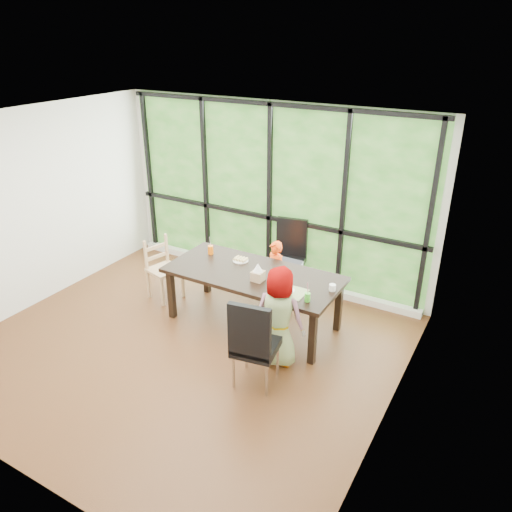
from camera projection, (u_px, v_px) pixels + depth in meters
The scene contains 23 objects.
ground at pixel (184, 347), 6.14m from camera, with size 5.00×5.00×0.00m, color black.
back_wall at pixel (271, 194), 7.34m from camera, with size 5.00×5.00×0.00m, color silver.
foliage_backdrop at pixel (271, 194), 7.32m from camera, with size 4.80×0.02×2.65m, color #1F4A15.
window_mullions at pixel (269, 195), 7.29m from camera, with size 4.80×0.06×2.65m, color black, non-canonical shape.
window_sill at pixel (267, 275), 7.81m from camera, with size 4.80×0.12×0.10m, color silver.
dining_table at pixel (253, 298), 6.48m from camera, with size 2.26×1.02×0.75m, color black.
chair_window_leather at pixel (288, 258), 7.23m from camera, with size 0.46×0.46×1.08m, color black.
chair_interior_leather at pixel (256, 341), 5.32m from camera, with size 0.46×0.46×1.08m, color black.
chair_end_beech at pixel (165, 269), 7.08m from camera, with size 0.42×0.40×0.90m, color tan.
child_toddler at pixel (275, 273), 6.92m from camera, with size 0.35×0.23×0.95m, color #FF460C.
child_older at pixel (279, 316), 5.63m from camera, with size 0.60×0.39×1.22m, color slate.
placemat at pixel (288, 291), 5.88m from camera, with size 0.42×0.31×0.01m, color tan.
plate_far at pixel (241, 261), 6.64m from camera, with size 0.21×0.21×0.01m, color white.
plate_near at pixel (286, 290), 5.89m from camera, with size 0.20×0.20×0.01m, color white.
orange_cup at pixel (211, 250), 6.82m from camera, with size 0.08×0.08×0.12m, color orange.
green_cup at pixel (307, 297), 5.65m from camera, with size 0.07×0.07×0.11m, color #4FD633.
white_mug at pixel (332, 288), 5.88m from camera, with size 0.08×0.08×0.08m, color white.
tissue_box at pixel (258, 276), 6.11m from camera, with size 0.14×0.14×0.12m, color tan.
crepe_rolls_far at pixel (241, 259), 6.63m from camera, with size 0.20×0.12×0.04m, color tan, non-canonical shape.
crepe_rolls_near at pixel (286, 288), 5.88m from camera, with size 0.10×0.12×0.04m, color tan, non-canonical shape.
straw_white at pixel (210, 243), 6.78m from camera, with size 0.01×0.01×0.20m, color white.
straw_pink at pixel (308, 290), 5.61m from camera, with size 0.01×0.01×0.20m, color pink.
tissue at pixel (258, 267), 6.06m from camera, with size 0.12×0.12×0.11m, color white.
Camera 1 is at (3.30, -3.97, 3.61)m, focal length 34.73 mm.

